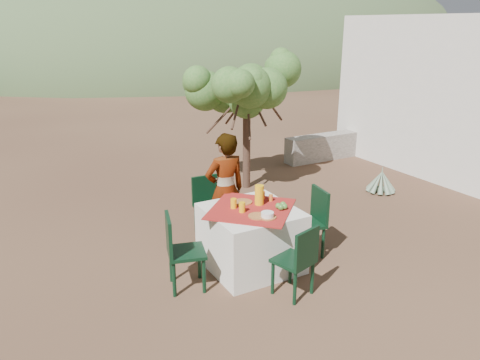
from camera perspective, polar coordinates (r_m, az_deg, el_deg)
name	(u,v)px	position (r m, az deg, el deg)	size (l,w,h in m)	color
ground	(291,256)	(6.12, 6.22, -9.25)	(160.00, 160.00, 0.00)	#3E271C
table	(251,238)	(5.70, 1.34, -7.05)	(1.30, 1.30, 0.76)	white
chair_far	(208,202)	(6.58, -3.97, -2.75)	(0.40, 0.40, 0.82)	black
chair_near	(299,259)	(5.11, 7.16, -9.49)	(0.47, 0.47, 0.82)	black
chair_left	(179,249)	(5.25, -7.39, -8.30)	(0.50, 0.50, 0.88)	black
chair_right	(312,219)	(6.02, 8.73, -4.70)	(0.46, 0.46, 0.88)	black
person	(225,190)	(6.12, -1.81, -1.27)	(0.56, 0.37, 1.54)	#8C6651
shrub_tree	(248,94)	(8.24, 1.02, 10.40)	(1.80, 1.77, 2.12)	#4A3325
agave	(381,182)	(8.62, 16.84, -0.22)	(0.52, 0.52, 0.55)	gray
guesthouse	(468,92)	(10.82, 26.05, 9.59)	(3.20, 4.20, 3.00)	silver
stone_wall	(337,145)	(10.64, 11.76, 4.21)	(2.60, 0.35, 0.55)	gray
hill_near_right	(170,57)	(43.24, -8.59, 14.63)	(48.00, 48.00, 20.00)	#36512D
hill_far_right	(264,48)	(59.32, 2.93, 15.83)	(36.00, 36.00, 14.00)	slate
plate_far	(243,202)	(5.72, 0.35, -2.70)	(0.23, 0.23, 0.01)	brown
plate_near	(258,216)	(5.32, 2.19, -4.42)	(0.22, 0.22, 0.01)	brown
glass_far	(234,203)	(5.54, -0.78, -2.87)	(0.07, 0.07, 0.12)	yellow
glass_near	(242,207)	(5.42, 0.26, -3.34)	(0.07, 0.07, 0.12)	yellow
juice_pitcher	(259,195)	(5.63, 2.37, -1.84)	(0.11, 0.11, 0.24)	yellow
bowl_plate	(267,217)	(5.30, 3.36, -4.54)	(0.20, 0.20, 0.01)	brown
white_bowl	(267,214)	(5.29, 3.37, -4.22)	(0.15, 0.15, 0.05)	white
jar_left	(271,198)	(5.78, 3.78, -2.17)	(0.05, 0.05, 0.08)	orange
jar_right	(263,195)	(5.83, 2.77, -1.86)	(0.06, 0.06, 0.10)	orange
napkin_holder	(258,198)	(5.74, 2.22, -2.25)	(0.07, 0.04, 0.09)	white
fruit_cluster	(282,206)	(5.54, 5.10, -3.18)	(0.14, 0.13, 0.07)	#477F2E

